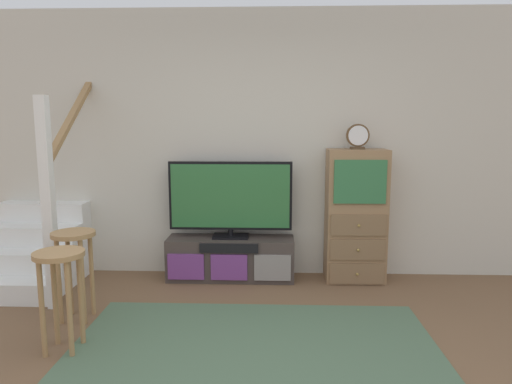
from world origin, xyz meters
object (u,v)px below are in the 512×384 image
Objects in this scene: side_cabinet at (356,216)px; bar_stool_near at (60,278)px; television at (230,197)px; media_console at (231,258)px; bar_stool_far at (74,255)px; desk_clock at (358,137)px.

side_cabinet is 2.76m from bar_stool_near.
media_console is at bearing -90.00° from television.
television reaches higher than bar_stool_far.
television is 5.03× the size of desk_clock.
bar_stool_far is at bearing 103.62° from bar_stool_near.
desk_clock is at bearing -1.32° from television.
television is 1.70× the size of bar_stool_far.
television is 0.93× the size of side_cabinet.
side_cabinet is at bearing -0.63° from television.
side_cabinet is 0.79m from desk_clock.
desk_clock is (1.24, -0.00, 1.23)m from media_console.
media_console is 1.88m from bar_stool_near.
desk_clock is 0.34× the size of bar_stool_far.
bar_stool_near is (-2.28, -1.55, -0.13)m from side_cabinet.
bar_stool_far is (-1.15, -1.01, 0.32)m from media_console.
side_cabinet is 1.82× the size of bar_stool_far.
side_cabinet is 2.62m from bar_stool_far.
television is 1.72× the size of bar_stool_near.
bar_stool_near is 0.99× the size of bar_stool_far.
bar_stool_near is at bearing -146.00° from desk_clock.
bar_stool_near is 0.54m from bar_stool_far.
side_cabinet reaches higher than media_console.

